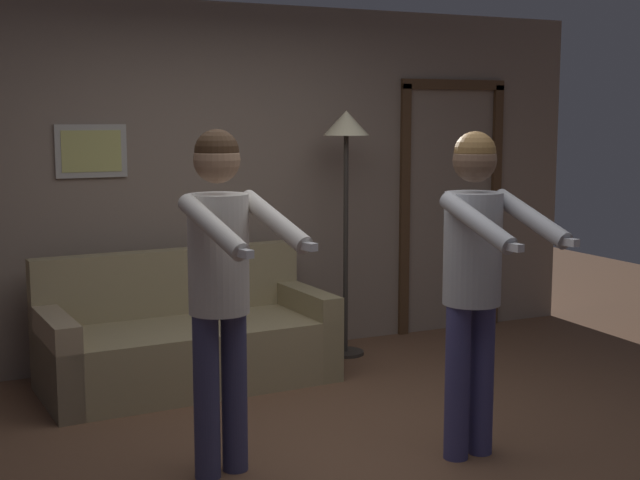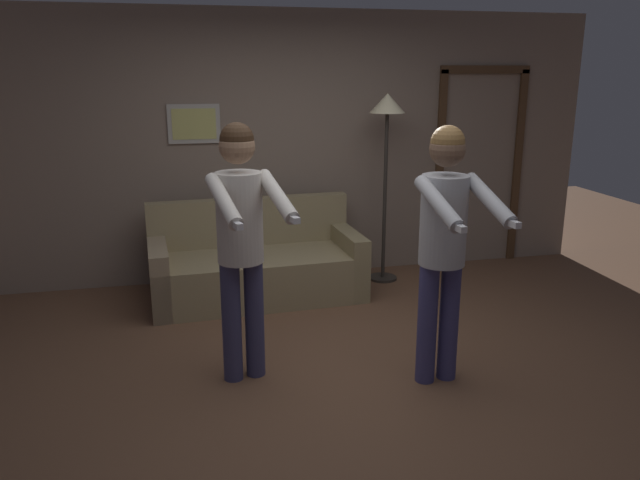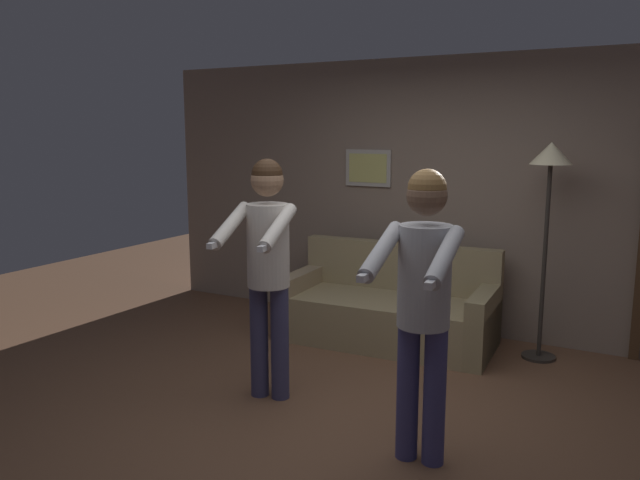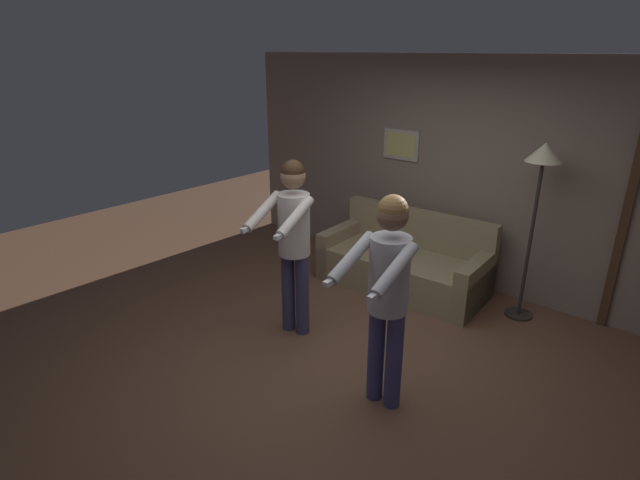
% 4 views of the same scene
% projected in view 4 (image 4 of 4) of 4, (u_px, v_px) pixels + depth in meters
% --- Properties ---
extents(ground_plane, '(12.00, 12.00, 0.00)m').
position_uv_depth(ground_plane, '(340.00, 360.00, 4.53)').
color(ground_plane, brown).
extents(back_wall_assembly, '(6.40, 0.10, 2.60)m').
position_uv_depth(back_wall_assembly, '(468.00, 175.00, 5.66)').
color(back_wall_assembly, gray).
rests_on(back_wall_assembly, ground_plane).
extents(couch, '(1.94, 0.94, 0.87)m').
position_uv_depth(couch, '(404.00, 265.00, 5.83)').
color(couch, '#988760').
rests_on(couch, ground_plane).
extents(torchiere_lamp, '(0.34, 0.34, 1.83)m').
position_uv_depth(torchiere_lamp, '(541.00, 174.00, 4.74)').
color(torchiere_lamp, '#332D28').
rests_on(torchiere_lamp, ground_plane).
extents(person_standing_left, '(0.52, 0.74, 1.73)m').
position_uv_depth(person_standing_left, '(293.00, 232.00, 4.62)').
color(person_standing_left, '#3C3C62').
rests_on(person_standing_left, ground_plane).
extents(person_standing_right, '(0.46, 0.72, 1.71)m').
position_uv_depth(person_standing_right, '(387.00, 285.00, 3.62)').
color(person_standing_right, '#413F75').
rests_on(person_standing_right, ground_plane).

